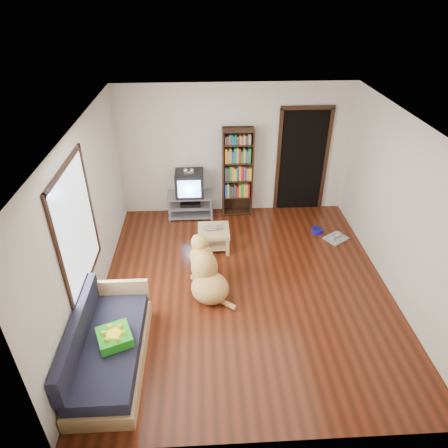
{
  "coord_description": "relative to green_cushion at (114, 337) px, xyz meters",
  "views": [
    {
      "loc": [
        -0.6,
        -4.84,
        4.21
      ],
      "look_at": [
        -0.32,
        0.45,
        0.9
      ],
      "focal_mm": 32.0,
      "sensor_mm": 36.0,
      "label": 1
    }
  ],
  "objects": [
    {
      "name": "ground",
      "position": [
        1.75,
        1.4,
        -0.48
      ],
      "size": [
        5.0,
        5.0,
        0.0
      ],
      "primitive_type": "plane",
      "color": "#531E0E",
      "rests_on": "ground"
    },
    {
      "name": "wall_left",
      "position": [
        -0.5,
        1.4,
        0.82
      ],
      "size": [
        0.0,
        5.0,
        5.0
      ],
      "primitive_type": "plane",
      "rotation": [
        1.57,
        0.0,
        1.57
      ],
      "color": "beige",
      "rests_on": "ground"
    },
    {
      "name": "window",
      "position": [
        -0.48,
        0.9,
        1.02
      ],
      "size": [
        0.03,
        1.46,
        1.7
      ],
      "color": "white",
      "rests_on": "wall_left"
    },
    {
      "name": "tv_stand",
      "position": [
        0.85,
        3.65,
        -0.21
      ],
      "size": [
        0.9,
        0.45,
        0.5
      ],
      "color": "#99999E",
      "rests_on": "ground"
    },
    {
      "name": "wall_front",
      "position": [
        1.75,
        -1.1,
        0.82
      ],
      "size": [
        4.5,
        0.0,
        4.5
      ],
      "primitive_type": "plane",
      "rotation": [
        -1.57,
        0.0,
        0.0
      ],
      "color": "beige",
      "rests_on": "ground"
    },
    {
      "name": "crt_tv",
      "position": [
        0.85,
        3.67,
        0.26
      ],
      "size": [
        0.55,
        0.52,
        0.58
      ],
      "color": "black",
      "rests_on": "tv_stand"
    },
    {
      "name": "ceiling",
      "position": [
        1.75,
        1.4,
        2.12
      ],
      "size": [
        5.0,
        5.0,
        0.0
      ],
      "primitive_type": "plane",
      "rotation": [
        3.14,
        0.0,
        0.0
      ],
      "color": "white",
      "rests_on": "ground"
    },
    {
      "name": "laptop",
      "position": [
        1.28,
        2.45,
        -0.07
      ],
      "size": [
        0.35,
        0.23,
        0.03
      ],
      "primitive_type": "imported",
      "rotation": [
        0.0,
        0.0,
        0.05
      ],
      "color": "silver",
      "rests_on": "coffee_table"
    },
    {
      "name": "dog",
      "position": [
        1.13,
        1.34,
        -0.15
      ],
      "size": [
        0.76,
        1.02,
        0.92
      ],
      "color": "tan",
      "rests_on": "ground"
    },
    {
      "name": "wall_right",
      "position": [
        4.0,
        1.4,
        0.82
      ],
      "size": [
        0.0,
        5.0,
        5.0
      ],
      "primitive_type": "plane",
      "rotation": [
        1.57,
        0.0,
        -1.57
      ],
      "color": "beige",
      "rests_on": "ground"
    },
    {
      "name": "grey_rag",
      "position": [
        3.58,
        2.64,
        -0.47
      ],
      "size": [
        0.51,
        0.49,
        0.03
      ],
      "primitive_type": "cube",
      "rotation": [
        0.0,
        0.0,
        0.59
      ],
      "color": "gray",
      "rests_on": "ground"
    },
    {
      "name": "coffee_table",
      "position": [
        1.28,
        2.48,
        -0.2
      ],
      "size": [
        0.55,
        0.55,
        0.4
      ],
      "color": "tan",
      "rests_on": "ground"
    },
    {
      "name": "doorway",
      "position": [
        3.1,
        3.88,
        0.63
      ],
      "size": [
        1.03,
        0.05,
        2.19
      ],
      "color": "black",
      "rests_on": "wall_back"
    },
    {
      "name": "dog_bowl",
      "position": [
        3.28,
        2.89,
        -0.44
      ],
      "size": [
        0.22,
        0.22,
        0.08
      ],
      "primitive_type": "cylinder",
      "color": "navy",
      "rests_on": "ground"
    },
    {
      "name": "sofa",
      "position": [
        -0.12,
        0.02,
        -0.22
      ],
      "size": [
        0.8,
        1.8,
        0.8
      ],
      "color": "tan",
      "rests_on": "ground"
    },
    {
      "name": "wall_back",
      "position": [
        1.75,
        3.9,
        0.82
      ],
      "size": [
        4.5,
        0.0,
        4.5
      ],
      "primitive_type": "plane",
      "rotation": [
        1.57,
        0.0,
        0.0
      ],
      "color": "beige",
      "rests_on": "ground"
    },
    {
      "name": "bookshelf",
      "position": [
        1.8,
        3.74,
        0.52
      ],
      "size": [
        0.6,
        0.3,
        1.8
      ],
      "color": "black",
      "rests_on": "ground"
    },
    {
      "name": "green_cushion",
      "position": [
        0.0,
        0.0,
        0.0
      ],
      "size": [
        0.5,
        0.5,
        0.13
      ],
      "primitive_type": "cube",
      "rotation": [
        0.0,
        0.0,
        0.38
      ],
      "color": "green",
      "rests_on": "sofa"
    }
  ]
}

